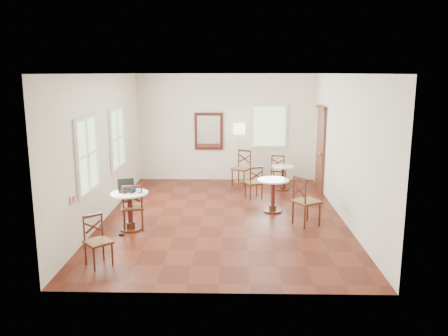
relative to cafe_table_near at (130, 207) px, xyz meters
name	(u,v)px	position (x,y,z in m)	size (l,w,h in m)	color
ground	(224,216)	(1.80, 0.91, -0.47)	(7.00, 7.00, 0.00)	#551B0E
room_shell	(221,127)	(1.73, 1.18, 1.42)	(5.02, 7.02, 3.01)	white
cafe_table_near	(130,207)	(0.00, 0.00, 0.00)	(0.72, 0.72, 0.76)	#441F11
cafe_table_mid	(273,192)	(2.87, 1.27, -0.01)	(0.70, 0.70, 0.74)	#441F11
cafe_table_back	(283,175)	(3.29, 3.24, -0.08)	(0.60, 0.60, 0.64)	#441F11
chair_near_a	(133,207)	(0.04, 0.07, -0.01)	(0.50, 0.50, 0.92)	#441F11
chair_near_b	(98,241)	(-0.15, -1.67, -0.07)	(0.53, 0.53, 0.82)	#441F11
chair_mid_a	(254,182)	(2.50, 2.36, -0.07)	(0.49, 0.49, 0.82)	#441F11
chair_mid_b	(305,201)	(3.45, 0.39, 0.03)	(0.63, 0.63, 1.00)	#441F11
chair_back_a	(279,170)	(3.23, 3.75, -0.04)	(0.49, 0.49, 0.87)	#441F11
chair_back_b	(242,168)	(2.23, 3.73, 0.01)	(0.60, 0.60, 0.96)	#441F11
floor_lamp	(239,133)	(2.15, 4.06, 0.93)	(0.32, 0.32, 1.66)	#BF8C3F
laptop	(126,188)	(-0.08, 0.12, 0.35)	(0.39, 0.36, 0.23)	black
mouse	(131,192)	(0.06, -0.07, 0.31)	(0.10, 0.06, 0.04)	black
navy_mug	(134,189)	(0.07, 0.09, 0.33)	(0.11, 0.07, 0.09)	#0F1A33
water_glass	(130,189)	(0.00, 0.09, 0.34)	(0.06, 0.06, 0.09)	white
power_adapter	(121,235)	(-0.11, -0.31, -0.45)	(0.09, 0.05, 0.04)	black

